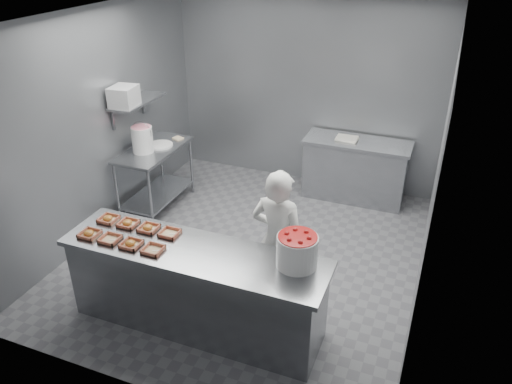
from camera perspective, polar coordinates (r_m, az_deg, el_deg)
floor at (r=6.25m, az=-0.86°, el=-6.89°), size 4.50×4.50×0.00m
ceiling at (r=5.18m, az=-1.09°, el=19.41°), size 4.50×4.50×0.00m
wall_back at (r=7.57m, az=5.68°, el=11.21°), size 4.00×0.04×2.80m
wall_left at (r=6.54m, az=-17.51°, el=7.30°), size 0.04×4.50×2.80m
wall_right at (r=5.20m, az=19.86°, el=1.54°), size 0.04×4.50×2.80m
service_counter at (r=5.00m, az=-6.88°, el=-10.84°), size 2.60×0.70×0.90m
prep_table at (r=7.10m, az=-11.44°, el=2.60°), size 0.60×1.20×0.90m
back_counter at (r=7.40m, az=11.25°, el=2.53°), size 1.50×0.60×0.90m
wall_shelf at (r=6.84m, az=-13.43°, el=10.06°), size 0.35×0.90×0.03m
tray_0 at (r=5.16m, az=-18.51°, el=-4.54°), size 0.19×0.18×0.06m
tray_1 at (r=5.02m, az=-16.33°, el=-5.18°), size 0.19×0.18×0.04m
tray_2 at (r=4.89m, az=-14.10°, el=-5.77°), size 0.19×0.18×0.06m
tray_3 at (r=4.77m, az=-11.68°, el=-6.45°), size 0.19×0.18×0.04m
tray_4 at (r=5.36m, az=-16.53°, el=-2.95°), size 0.19×0.18×0.06m
tray_5 at (r=5.22m, az=-14.42°, el=-3.48°), size 0.19×0.18×0.06m
tray_6 at (r=5.10m, az=-12.20°, el=-4.04°), size 0.19×0.18×0.06m
tray_7 at (r=4.98m, az=-9.84°, el=-4.65°), size 0.19×0.18×0.04m
worker at (r=5.04m, az=2.52°, el=-5.62°), size 0.61×0.43×1.57m
strawberry_tub at (r=4.44m, az=4.73°, el=-6.60°), size 0.37×0.37×0.31m
glaze_bucket at (r=6.83m, az=-12.87°, el=5.95°), size 0.29×0.28×0.43m
bucket_lid at (r=7.04m, az=-10.85°, el=5.30°), size 0.44×0.44×0.03m
rag at (r=7.24m, az=-8.90°, el=6.10°), size 0.16×0.15×0.02m
appliance at (r=6.59m, az=-14.87°, el=10.52°), size 0.33×0.37×0.25m
paper_stack at (r=7.24m, az=10.36°, el=6.05°), size 0.31×0.23×0.04m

